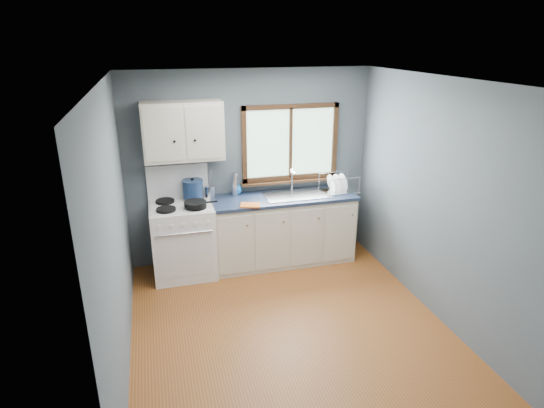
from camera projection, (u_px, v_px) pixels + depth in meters
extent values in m
cube|color=brown|center=(290.00, 328.00, 4.75)|extent=(3.20, 3.60, 0.02)
cube|color=white|center=(294.00, 79.00, 3.88)|extent=(3.20, 3.60, 0.02)
cube|color=#525D63|center=(250.00, 167.00, 5.96)|extent=(3.20, 0.02, 2.50)
cube|color=#525D63|center=(383.00, 326.00, 2.67)|extent=(3.20, 0.02, 2.50)
cube|color=#525D63|center=(114.00, 234.00, 3.92)|extent=(0.02, 3.60, 2.50)
cube|color=#525D63|center=(440.00, 201.00, 4.70)|extent=(0.02, 3.60, 2.50)
cube|color=white|center=(183.00, 240.00, 5.68)|extent=(0.76, 0.65, 0.92)
cube|color=white|center=(178.00, 181.00, 5.73)|extent=(0.76, 0.05, 0.44)
cube|color=silver|center=(181.00, 206.00, 5.52)|extent=(0.72, 0.59, 0.01)
cylinder|color=black|center=(166.00, 210.00, 5.34)|extent=(0.23, 0.23, 0.03)
cylinder|color=black|center=(197.00, 207.00, 5.42)|extent=(0.23, 0.23, 0.03)
cylinder|color=black|center=(165.00, 201.00, 5.61)|extent=(0.23, 0.23, 0.03)
cylinder|color=black|center=(194.00, 199.00, 5.70)|extent=(0.23, 0.23, 0.03)
cylinder|color=silver|center=(184.00, 234.00, 5.29)|extent=(0.66, 0.02, 0.02)
cube|color=silver|center=(186.00, 256.00, 5.41)|extent=(0.66, 0.01, 0.55)
cube|color=beige|center=(283.00, 230.00, 6.03)|extent=(1.85, 0.60, 0.88)
cube|color=black|center=(282.00, 257.00, 6.19)|extent=(1.85, 0.54, 0.08)
cube|color=#182439|center=(283.00, 198.00, 5.87)|extent=(1.89, 0.64, 0.04)
cube|color=silver|center=(296.00, 195.00, 5.91)|extent=(0.84, 0.46, 0.01)
cube|color=silver|center=(281.00, 201.00, 5.88)|extent=(0.36, 0.40, 0.14)
cube|color=silver|center=(311.00, 199.00, 5.98)|extent=(0.36, 0.40, 0.14)
cylinder|color=silver|center=(292.00, 180.00, 6.04)|extent=(0.02, 0.02, 0.28)
cylinder|color=silver|center=(294.00, 172.00, 5.93)|extent=(0.02, 0.16, 0.02)
sphere|color=silver|center=(292.00, 170.00, 5.99)|extent=(0.04, 0.04, 0.04)
cube|color=#9EC6A8|center=(290.00, 143.00, 5.96)|extent=(1.22, 0.01, 0.92)
cube|color=#422815|center=(291.00, 107.00, 5.78)|extent=(1.30, 0.05, 0.06)
cube|color=#422815|center=(290.00, 177.00, 6.11)|extent=(1.30, 0.05, 0.06)
cube|color=#422815|center=(244.00, 146.00, 5.79)|extent=(0.06, 0.05, 1.00)
cube|color=#422815|center=(335.00, 140.00, 6.10)|extent=(0.06, 0.05, 1.00)
cube|color=#422815|center=(291.00, 143.00, 5.95)|extent=(0.03, 0.05, 0.92)
cube|color=#422815|center=(291.00, 181.00, 6.10)|extent=(1.36, 0.10, 0.03)
cube|color=beige|center=(183.00, 131.00, 5.40)|extent=(0.95, 0.32, 0.70)
cube|color=beige|center=(163.00, 135.00, 5.19)|extent=(0.44, 0.01, 0.62)
cube|color=beige|center=(205.00, 133.00, 5.30)|extent=(0.44, 0.01, 0.62)
sphere|color=black|center=(175.00, 141.00, 5.23)|extent=(0.03, 0.03, 0.03)
sphere|color=black|center=(195.00, 140.00, 5.29)|extent=(0.03, 0.03, 0.03)
cylinder|color=black|center=(195.00, 204.00, 5.40)|extent=(0.29, 0.29, 0.05)
cube|color=black|center=(211.00, 202.00, 5.46)|extent=(0.15, 0.04, 0.02)
cylinder|color=navy|center=(193.00, 189.00, 5.66)|extent=(0.27, 0.27, 0.21)
cylinder|color=navy|center=(192.00, 181.00, 5.62)|extent=(0.28, 0.28, 0.01)
sphere|color=black|center=(192.00, 179.00, 5.62)|extent=(0.04, 0.04, 0.04)
cylinder|color=silver|center=(210.00, 192.00, 5.76)|extent=(0.17, 0.17, 0.16)
cylinder|color=silver|center=(211.00, 179.00, 5.71)|extent=(0.01, 0.01, 0.24)
cylinder|color=silver|center=(208.00, 177.00, 5.72)|extent=(0.01, 0.01, 0.28)
cylinder|color=silver|center=(209.00, 181.00, 5.69)|extent=(0.01, 0.01, 0.22)
cylinder|color=silver|center=(234.00, 184.00, 5.83)|extent=(0.09, 0.09, 0.31)
imported|color=blue|center=(236.00, 185.00, 5.85)|extent=(0.14, 0.14, 0.28)
cube|color=#D0631F|center=(250.00, 205.00, 5.53)|extent=(0.28, 0.23, 0.02)
cube|color=silver|center=(338.00, 190.00, 6.06)|extent=(0.48, 0.38, 0.02)
cylinder|color=silver|center=(330.00, 189.00, 5.82)|extent=(0.01, 0.01, 0.22)
cylinder|color=silver|center=(359.00, 185.00, 5.95)|extent=(0.01, 0.01, 0.22)
cylinder|color=silver|center=(319.00, 181.00, 6.10)|extent=(0.01, 0.01, 0.22)
cylinder|color=silver|center=(347.00, 178.00, 6.24)|extent=(0.01, 0.01, 0.22)
cylinder|color=silver|center=(345.00, 179.00, 5.85)|extent=(0.43, 0.04, 0.01)
cylinder|color=silver|center=(334.00, 172.00, 6.13)|extent=(0.43, 0.04, 0.01)
cylinder|color=white|center=(331.00, 183.00, 5.99)|extent=(0.08, 0.24, 0.24)
cylinder|color=white|center=(337.00, 183.00, 6.02)|extent=(0.08, 0.24, 0.24)
cylinder|color=white|center=(343.00, 182.00, 6.04)|extent=(0.08, 0.24, 0.24)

